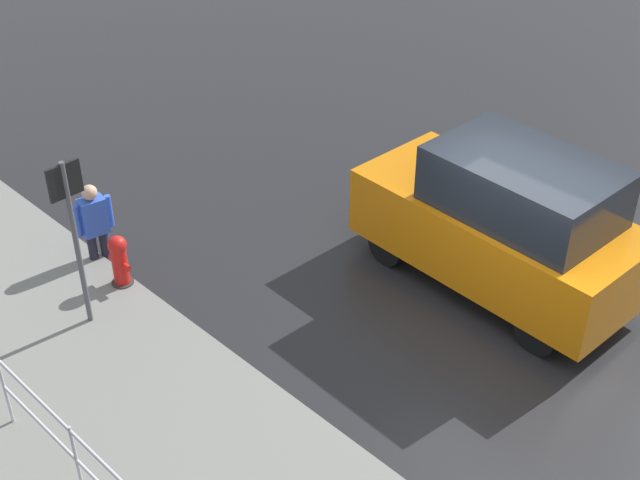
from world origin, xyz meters
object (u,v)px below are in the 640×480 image
pedestrian (94,219)px  sign_post (72,221)px  fire_hydrant (120,261)px  moving_hatchback (504,222)px

pedestrian → sign_post: size_ratio=0.51×
fire_hydrant → pedestrian: bearing=-9.7°
moving_hatchback → sign_post: size_ratio=1.65×
fire_hydrant → moving_hatchback: bearing=-134.4°
moving_hatchback → fire_hydrant: moving_hatchback is taller
pedestrian → sign_post: sign_post is taller
moving_hatchback → pedestrian: size_ratio=3.24×
moving_hatchback → fire_hydrant: bearing=45.6°
pedestrian → sign_post: bearing=142.0°
fire_hydrant → sign_post: bearing=116.3°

